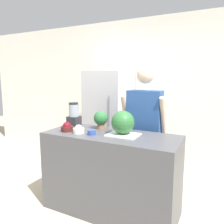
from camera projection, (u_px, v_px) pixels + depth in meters
The scene contains 11 objects.
wall_back at pixel (153, 93), 3.88m from camera, with size 8.00×0.06×2.60m.
counter_island at pixel (111, 173), 2.56m from camera, with size 1.55×0.64×0.94m.
refrigerator at pixel (109, 119), 3.88m from camera, with size 0.68×0.75×1.68m.
person at pixel (144, 131), 2.85m from camera, with size 0.57×0.27×1.72m.
cutting_board at pixel (123, 135), 2.42m from camera, with size 0.34×0.27×0.01m.
watermelon at pixel (123, 122), 2.42m from camera, with size 0.26×0.26×0.26m.
bowl_cherries at pixel (67, 127), 2.61m from camera, with size 0.14×0.14×0.11m.
bowl_cream at pixel (79, 130), 2.52m from camera, with size 0.13×0.13×0.10m.
bowl_small_blue at pixel (92, 132), 2.45m from camera, with size 0.09×0.09×0.06m.
blender at pixel (74, 115), 2.93m from camera, with size 0.15×0.15×0.31m.
potted_plant at pixel (101, 119), 2.72m from camera, with size 0.18×0.18×0.23m.
Camera 1 is at (1.10, -1.83, 1.58)m, focal length 35.00 mm.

